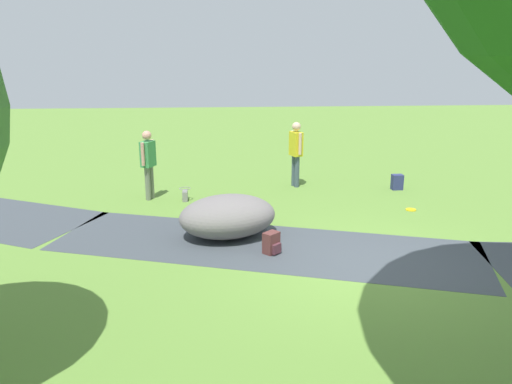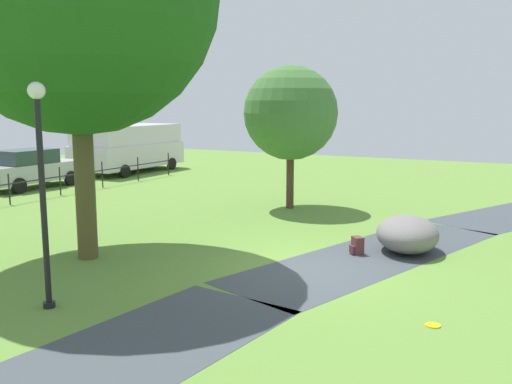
% 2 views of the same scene
% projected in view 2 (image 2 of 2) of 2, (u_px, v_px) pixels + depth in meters
% --- Properties ---
extents(ground_plane, '(48.00, 48.00, 0.00)m').
position_uv_depth(ground_plane, '(298.00, 268.00, 11.65)').
color(ground_plane, olive).
extents(footpath_segment_mid, '(8.33, 4.59, 0.01)m').
position_uv_depth(footpath_segment_mid, '(374.00, 255.00, 12.67)').
color(footpath_segment_mid, '#3D444A').
rests_on(footpath_segment_mid, ground).
extents(young_tree_near_path, '(2.99, 2.99, 4.56)m').
position_uv_depth(young_tree_near_path, '(291.00, 113.00, 17.83)').
color(young_tree_near_path, '#503627').
rests_on(young_tree_near_path, ground).
extents(lamp_post, '(0.28, 0.28, 3.72)m').
position_uv_depth(lamp_post, '(41.00, 172.00, 9.07)').
color(lamp_post, black).
rests_on(lamp_post, ground).
extents(lawn_boulder, '(2.23, 1.87, 0.83)m').
position_uv_depth(lawn_boulder, '(407.00, 234.00, 12.92)').
color(lawn_boulder, slate).
rests_on(lawn_boulder, ground).
extents(backpack_by_boulder, '(0.35, 0.35, 0.40)m').
position_uv_depth(backpack_by_boulder, '(357.00, 246.00, 12.71)').
color(backpack_by_boulder, '#592D2B').
rests_on(backpack_by_boulder, ground).
extents(frisbee_on_grass, '(0.24, 0.24, 0.02)m').
position_uv_depth(frisbee_on_grass, '(433.00, 325.00, 8.65)').
color(frisbee_on_grass, yellow).
rests_on(frisbee_on_grass, ground).
extents(parked_suv_orange, '(4.08, 1.88, 1.56)m').
position_uv_depth(parked_suv_orange, '(31.00, 168.00, 22.46)').
color(parked_suv_orange, '#B6B1BA').
rests_on(parked_suv_orange, ground).
extents(delivery_van, '(5.79, 2.72, 2.30)m').
position_uv_depth(delivery_van, '(128.00, 146.00, 27.62)').
color(delivery_van, silver).
rests_on(delivery_van, ground).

